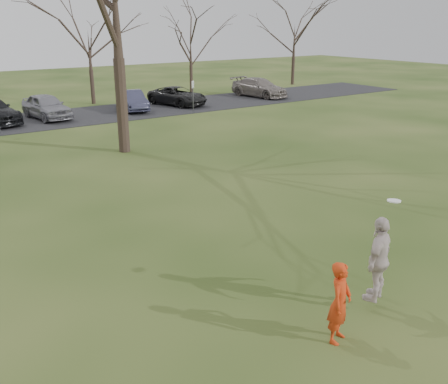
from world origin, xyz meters
The scene contains 10 objects.
ground centered at (0.00, 0.00, 0.00)m, with size 120.00×120.00×0.00m, color #1E380F.
parking_strip centered at (0.00, 25.00, 0.02)m, with size 62.00×6.50×0.04m, color black.
player_defender centered at (-0.67, -0.74, 0.81)m, with size 0.59×0.39×1.62m, color red.
car_4 centered at (1.43, 25.28, 0.79)m, with size 1.76×4.39×1.49m, color gray.
car_5 centered at (7.03, 25.00, 0.70)m, with size 1.39×3.99×1.32m, color #32334B.
car_6 centered at (10.67, 25.24, 0.68)m, with size 2.12×4.60×1.28m, color black.
car_7 centered at (18.10, 25.19, 0.76)m, with size 2.02×4.96×1.44m, color gray.
catching_play centered at (0.79, -0.41, 1.15)m, with size 1.16×0.80×2.19m.
sign_white centered at (10.00, 22.00, 1.45)m, with size 0.35×0.35×2.08m.
small_tree_row centered at (4.38, 30.06, 3.89)m, with size 55.00×5.90×8.50m.
Camera 1 is at (-7.01, -6.12, 5.74)m, focal length 39.88 mm.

